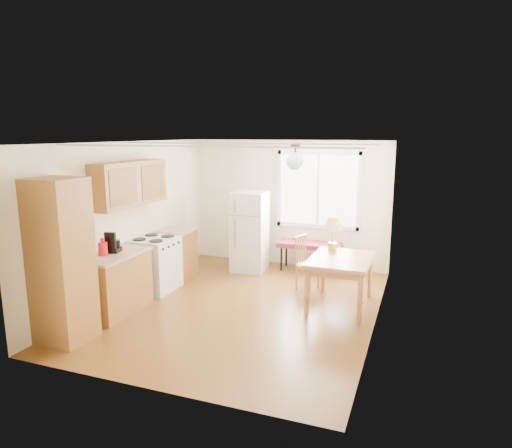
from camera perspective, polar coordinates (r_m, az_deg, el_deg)
The scene contains 11 objects.
room_shell at distance 6.82m, azimuth -1.81°, elevation -0.40°, with size 4.60×5.60×2.62m.
kitchen_run at distance 7.21m, azimuth -16.51°, elevation -3.57°, with size 0.65×3.40×2.20m.
window_unit at distance 8.94m, azimuth 7.77°, elevation 4.25°, with size 1.64×0.05×1.51m.
pendant_light at distance 6.84m, azimuth 4.91°, elevation 7.94°, with size 0.26×0.26×0.40m.
refrigerator at distance 8.80m, azimuth -0.81°, elevation -0.93°, with size 0.68×0.68×1.54m.
bench at distance 8.84m, azimuth 6.70°, elevation -2.73°, with size 1.23×0.47×0.56m.
dining_table at distance 7.13m, azimuth 10.54°, elevation -4.97°, with size 0.93×1.23×0.76m.
chair at distance 7.89m, azimuth 6.01°, elevation -4.35°, with size 0.44×0.43×0.90m.
table_lamp at distance 7.45m, azimuth 9.61°, elevation -0.30°, with size 0.31×0.31×0.54m.
coffee_maker at distance 7.04m, azimuth -17.40°, elevation -2.49°, with size 0.19×0.23×0.32m.
kettle at distance 6.94m, azimuth -18.61°, elevation -2.86°, with size 0.14×0.14×0.26m.
Camera 1 is at (2.51, -6.19, 2.64)m, focal length 32.00 mm.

